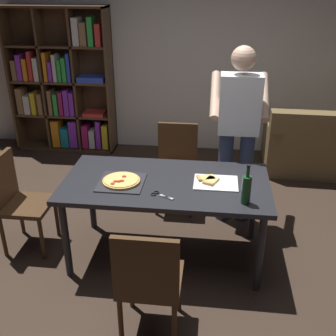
{
  "coord_description": "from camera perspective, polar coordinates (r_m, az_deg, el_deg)",
  "views": [
    {
      "loc": [
        0.37,
        -2.98,
        2.31
      ],
      "look_at": [
        0.0,
        0.15,
        0.8
      ],
      "focal_mm": 43.54,
      "sensor_mm": 36.0,
      "label": 1
    }
  ],
  "objects": [
    {
      "name": "ground_plane",
      "position": [
        3.79,
        -0.27,
        -11.98
      ],
      "size": [
        12.0,
        12.0,
        0.0
      ],
      "primitive_type": "plane",
      "color": "#38281E"
    },
    {
      "name": "back_wall",
      "position": [
        5.67,
        3.03,
        16.3
      ],
      "size": [
        6.4,
        0.1,
        2.8
      ],
      "primitive_type": "cube",
      "color": "silver",
      "rests_on": "ground_plane"
    },
    {
      "name": "dining_table",
      "position": [
        3.42,
        -0.3,
        -2.95
      ],
      "size": [
        1.71,
        0.89,
        0.75
      ],
      "color": "#232328",
      "rests_on": "ground_plane"
    },
    {
      "name": "chair_near_camera",
      "position": [
        2.75,
        -2.73,
        -15.22
      ],
      "size": [
        0.42,
        0.42,
        0.9
      ],
      "color": "#472D19",
      "rests_on": "ground_plane"
    },
    {
      "name": "chair_far_side",
      "position": [
        4.32,
        1.21,
        0.98
      ],
      "size": [
        0.42,
        0.42,
        0.9
      ],
      "color": "#472D19",
      "rests_on": "ground_plane"
    },
    {
      "name": "chair_left_end",
      "position": [
        3.88,
        -20.43,
        -3.79
      ],
      "size": [
        0.42,
        0.42,
        0.9
      ],
      "color": "#472D19",
      "rests_on": "ground_plane"
    },
    {
      "name": "couch",
      "position": [
        5.57,
        22.18,
        2.5
      ],
      "size": [
        1.72,
        0.9,
        0.85
      ],
      "color": "brown",
      "rests_on": "ground_plane"
    },
    {
      "name": "bookshelf",
      "position": [
        5.92,
        -14.43,
        11.01
      ],
      "size": [
        1.4,
        0.35,
        1.95
      ],
      "color": "#513823",
      "rests_on": "ground_plane"
    },
    {
      "name": "person_serving_pizza",
      "position": [
        3.92,
        9.79,
        5.68
      ],
      "size": [
        0.55,
        0.54,
        1.75
      ],
      "color": "#38476B",
      "rests_on": "ground_plane"
    },
    {
      "name": "pepperoni_pizza_on_tray",
      "position": [
        3.37,
        -6.55,
        -1.85
      ],
      "size": [
        0.37,
        0.37,
        0.04
      ],
      "color": "#2D2D33",
      "rests_on": "dining_table"
    },
    {
      "name": "pizza_slices_on_towel",
      "position": [
        3.37,
        6.3,
        -1.91
      ],
      "size": [
        0.36,
        0.28,
        0.03
      ],
      "color": "white",
      "rests_on": "dining_table"
    },
    {
      "name": "wine_bottle",
      "position": [
        3.07,
        10.92,
        -2.89
      ],
      "size": [
        0.07,
        0.07,
        0.32
      ],
      "color": "#194723",
      "rests_on": "dining_table"
    },
    {
      "name": "kitchen_scissors",
      "position": [
        3.17,
        -1.27,
        -3.74
      ],
      "size": [
        0.2,
        0.14,
        0.01
      ],
      "color": "silver",
      "rests_on": "dining_table"
    }
  ]
}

